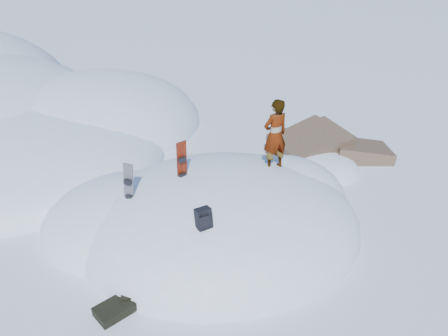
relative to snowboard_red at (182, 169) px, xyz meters
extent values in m
plane|color=white|center=(0.86, -0.33, -1.61)|extent=(120.00, 120.00, 0.00)
ellipsoid|color=white|center=(0.86, -0.33, -1.61)|extent=(7.00, 6.00, 3.00)
ellipsoid|color=white|center=(-1.34, 0.27, -1.61)|extent=(4.40, 4.00, 2.20)
ellipsoid|color=white|center=(2.66, 0.47, -1.61)|extent=(3.60, 3.20, 2.50)
ellipsoid|color=white|center=(-5.14, 4.67, -1.61)|extent=(10.00, 9.00, 2.80)
ellipsoid|color=white|center=(-2.64, 7.17, -1.61)|extent=(8.00, 8.00, 3.60)
ellipsoid|color=white|center=(-4.64, 3.67, -1.61)|extent=(6.00, 5.00, 1.80)
cube|color=brown|center=(4.46, 3.07, -1.51)|extent=(2.82, 2.41, 1.62)
cube|color=brown|center=(6.06, 2.67, -1.71)|extent=(2.16, 1.80, 1.33)
cube|color=brown|center=(5.06, 4.27, -1.61)|extent=(2.08, 2.01, 1.10)
ellipsoid|color=white|center=(4.06, 2.07, -1.61)|extent=(3.20, 2.40, 1.00)
cube|color=#BC290A|center=(0.00, 0.01, -0.02)|extent=(0.26, 0.19, 1.44)
cube|color=black|center=(0.00, -0.04, 0.27)|extent=(0.20, 0.17, 0.12)
cube|color=black|center=(0.00, -0.04, -0.16)|extent=(0.20, 0.17, 0.12)
cube|color=black|center=(-1.26, -0.30, -0.28)|extent=(0.31, 0.29, 1.33)
cube|color=black|center=(-1.26, -0.35, -0.01)|extent=(0.19, 0.17, 0.12)
cube|color=black|center=(-1.26, -0.35, -0.41)|extent=(0.19, 0.17, 0.12)
cube|color=black|center=(0.23, -1.85, -0.17)|extent=(0.38, 0.37, 0.47)
cube|color=black|center=(0.23, -1.98, -0.15)|extent=(0.25, 0.20, 0.26)
cylinder|color=black|center=(0.13, -1.96, -0.05)|extent=(0.03, 0.18, 0.32)
cylinder|color=black|center=(0.33, -1.96, -0.05)|extent=(0.03, 0.18, 0.32)
cube|color=black|center=(-1.67, -2.66, -1.50)|extent=(0.86, 0.79, 0.20)
cube|color=black|center=(-1.34, -2.44, -1.41)|extent=(0.40, 0.29, 0.13)
imported|color=slate|center=(2.32, 0.24, 0.56)|extent=(0.77, 0.63, 1.84)
camera|label=1|loc=(-0.72, -9.02, 4.96)|focal=35.00mm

